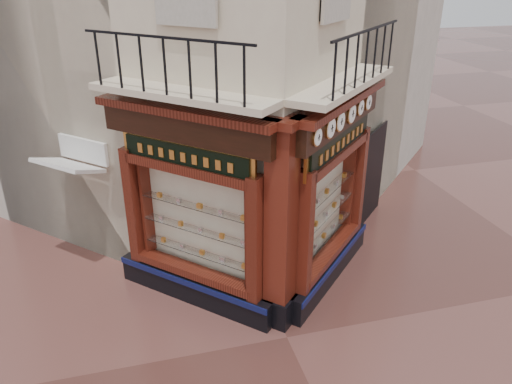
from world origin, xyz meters
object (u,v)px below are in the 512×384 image
object	(u,v)px
clock_b	(330,128)
clock_f	(368,102)
clock_a	(317,137)
clock_d	(351,114)
signboard_right	(340,142)
corner_pilaster	(281,231)
clock_e	(360,107)
awning	(85,265)
clock_c	(340,121)
signboard_left	(185,156)

from	to	relation	value
clock_b	clock_f	bearing A→B (deg)	-0.00
clock_a	clock_f	world-z (taller)	clock_f
clock_a	clock_d	bearing A→B (deg)	0.00
clock_a	signboard_right	xyz separation A→B (m)	(0.90, 1.06, -0.52)
corner_pilaster	signboard_right	size ratio (longest dim) A/B	1.82
clock_b	clock_e	xyz separation A→B (m)	(1.07, 1.07, 0.00)
clock_d	awning	distance (m)	6.71
clock_a	clock_e	xyz separation A→B (m)	(1.47, 1.47, -0.00)
clock_b	awning	size ratio (longest dim) A/B	0.28
corner_pilaster	clock_c	size ratio (longest dim) A/B	10.28
signboard_right	clock_e	bearing A→B (deg)	-9.14
corner_pilaster	clock_d	xyz separation A→B (m)	(1.68, 1.07, 1.67)
clock_c	clock_e	size ratio (longest dim) A/B	1.18
clock_e	signboard_right	size ratio (longest dim) A/B	0.15
clock_c	clock_e	distance (m)	1.06
clock_d	signboard_right	size ratio (longest dim) A/B	0.18
clock_c	clock_d	distance (m)	0.57
clock_e	signboard_left	world-z (taller)	clock_e
awning	signboard_left	distance (m)	4.26
clock_c	awning	world-z (taller)	clock_c
corner_pilaster	clock_c	distance (m)	2.21
signboard_right	clock_d	bearing A→B (deg)	-29.50
clock_e	signboard_left	bearing A→B (deg)	141.67
clock_a	clock_f	bearing A→B (deg)	-0.00
corner_pilaster	awning	distance (m)	5.09
clock_a	clock_c	distance (m)	1.01
clock_b	signboard_right	xyz separation A→B (m)	(0.51, 0.66, -0.52)
awning	signboard_right	size ratio (longest dim) A/B	0.62
clock_b	clock_c	size ratio (longest dim) A/B	0.99
clock_b	clock_f	xyz separation A→B (m)	(1.40, 1.40, 0.00)
clock_a	signboard_right	size ratio (longest dim) A/B	0.15
awning	corner_pilaster	bearing A→B (deg)	-173.89
signboard_left	clock_f	bearing A→B (deg)	-124.03
clock_d	clock_f	world-z (taller)	clock_d
clock_e	clock_f	world-z (taller)	clock_f
clock_b	signboard_right	distance (m)	0.98
clock_f	signboard_left	world-z (taller)	clock_f
clock_a	signboard_right	distance (m)	1.48
clock_d	awning	size ratio (longest dim) A/B	0.29
corner_pilaster	signboard_left	xyz separation A→B (m)	(-1.46, 1.01, 1.15)
clock_f	awning	world-z (taller)	clock_f
corner_pilaster	clock_e	bearing A→B (deg)	-9.94
clock_d	clock_e	distance (m)	0.49
corner_pilaster	clock_b	bearing A→B (deg)	-24.79
signboard_right	clock_f	bearing A→B (deg)	-5.46
clock_b	signboard_right	bearing A→B (deg)	7.63
clock_b	clock_c	world-z (taller)	clock_c
corner_pilaster	clock_b	distance (m)	1.96
clock_b	signboard_right	world-z (taller)	clock_b
signboard_left	clock_a	bearing A→B (deg)	-162.62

